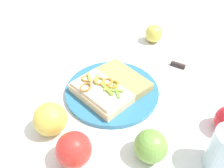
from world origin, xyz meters
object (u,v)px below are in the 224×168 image
object	(u,v)px
sandwich	(101,92)
bread_slice_side	(122,79)
apple_2	(74,149)
plate	(112,91)
apple_1	(50,119)
apple_0	(154,34)
apple_3	(151,146)
knife	(173,64)

from	to	relation	value
sandwich	bread_slice_side	size ratio (longest dim) A/B	1.09
sandwich	bread_slice_side	world-z (taller)	sandwich
apple_2	plate	bearing A→B (deg)	103.52
bread_slice_side	apple_2	distance (m)	0.28
plate	sandwich	size ratio (longest dim) A/B	1.50
sandwich	apple_1	bearing A→B (deg)	87.76
apple_0	apple_3	bearing A→B (deg)	-64.63
apple_1	sandwich	bearing A→B (deg)	76.17
plate	bread_slice_side	xyz separation A→B (m)	(0.01, 0.04, 0.02)
apple_1	apple_2	xyz separation A→B (m)	(0.10, -0.03, -0.00)
bread_slice_side	apple_1	distance (m)	0.25
plate	bread_slice_side	distance (m)	0.05
sandwich	apple_0	distance (m)	0.38
sandwich	apple_3	bearing A→B (deg)	168.60
apple_1	apple_3	xyz separation A→B (m)	(0.24, 0.07, -0.00)
sandwich	apple_1	world-z (taller)	apple_1
apple_2	knife	distance (m)	0.47
apple_0	apple_3	distance (m)	0.51
bread_slice_side	apple_2	size ratio (longest dim) A/B	2.11
apple_2	apple_3	bearing A→B (deg)	37.51
bread_slice_side	knife	world-z (taller)	bread_slice_side
apple_1	knife	distance (m)	0.46
apple_1	knife	world-z (taller)	apple_1
apple_2	apple_3	xyz separation A→B (m)	(0.13, 0.10, -0.00)
apple_3	apple_1	bearing A→B (deg)	-163.19
bread_slice_side	apple_0	distance (m)	0.30
apple_0	knife	bearing A→B (deg)	-38.91
sandwich	apple_0	bearing A→B (deg)	-75.14
plate	apple_3	bearing A→B (deg)	-33.88
plate	apple_0	bearing A→B (deg)	95.29
bread_slice_side	apple_2	world-z (taller)	apple_2
plate	apple_2	world-z (taller)	apple_2
apple_2	bread_slice_side	bearing A→B (deg)	99.61
knife	apple_3	bearing A→B (deg)	101.47
apple_0	apple_1	size ratio (longest dim) A/B	0.83
plate	bread_slice_side	bearing A→B (deg)	78.41
sandwich	knife	xyz separation A→B (m)	(0.11, 0.27, -0.03)
plate	bread_slice_side	size ratio (longest dim) A/B	1.63
plate	apple_1	distance (m)	0.21
apple_3	knife	distance (m)	0.37
plate	bread_slice_side	world-z (taller)	bread_slice_side
bread_slice_side	apple_3	distance (m)	0.25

